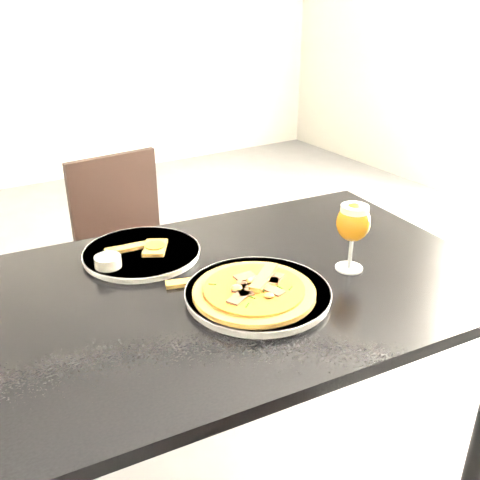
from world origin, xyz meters
TOP-DOWN VIEW (x-y plane):
  - ground at (0.00, 0.00)m, footprint 6.00×6.00m
  - dining_table at (-0.20, -0.29)m, footprint 1.27×0.91m
  - chair_far at (-0.19, 0.56)m, footprint 0.41×0.41m
  - plate_main at (-0.22, -0.38)m, footprint 0.34×0.34m
  - pizza at (-0.24, -0.39)m, footprint 0.28×0.28m
  - plate_second at (-0.37, -0.04)m, footprint 0.38×0.38m
  - crust_scraps at (-0.35, -0.04)m, footprint 0.17×0.11m
  - loose_crust at (-0.32, -0.24)m, footprint 0.12×0.06m
  - sauce_cup at (-0.47, -0.08)m, footprint 0.07×0.07m
  - beer_glass at (0.05, -0.38)m, footprint 0.08×0.08m

SIDE VIEW (x-z plane):
  - ground at x=0.00m, z-range 0.00..0.00m
  - chair_far at x=-0.19m, z-range 0.04..0.86m
  - dining_table at x=-0.20m, z-range 0.28..1.03m
  - loose_crust at x=-0.32m, z-range 0.75..0.76m
  - plate_second at x=-0.37m, z-range 0.75..0.77m
  - plate_main at x=-0.22m, z-range 0.75..0.77m
  - crust_scraps at x=-0.35m, z-range 0.76..0.78m
  - sauce_cup at x=-0.47m, z-range 0.75..0.80m
  - pizza at x=-0.24m, z-range 0.76..0.79m
  - beer_glass at x=0.05m, z-range 0.79..0.96m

